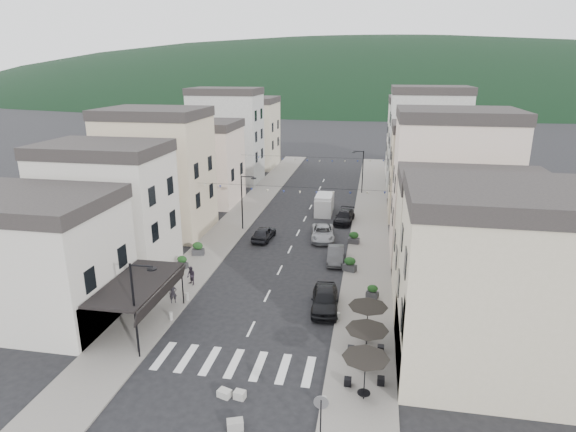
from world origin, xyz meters
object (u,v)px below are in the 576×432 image
object	(u,v)px
parked_car_c	(323,233)
parked_car_e	(264,233)
parked_car_a	(325,299)
pedestrian_b	(191,276)
delivery_van	(324,204)
parked_car_b	(336,255)
pedestrian_a	(173,293)
parked_car_d	(344,217)

from	to	relation	value
parked_car_c	parked_car_e	size ratio (longest dim) A/B	1.20
parked_car_a	parked_car_e	distance (m)	15.63
parked_car_c	pedestrian_b	distance (m)	15.77
parked_car_e	delivery_van	size ratio (longest dim) A/B	0.83
parked_car_a	parked_car_e	bearing A→B (deg)	114.96
parked_car_b	pedestrian_a	world-z (taller)	pedestrian_a
parked_car_c	parked_car_d	distance (m)	6.27
parked_car_c	parked_car_e	bearing A→B (deg)	-175.70
pedestrian_a	pedestrian_b	size ratio (longest dim) A/B	1.00
parked_car_a	pedestrian_b	xyz separation A→B (m)	(-10.99, 1.96, 0.08)
parked_car_a	pedestrian_b	distance (m)	11.16
parked_car_d	parked_car_e	xyz separation A→B (m)	(-7.71, -7.19, 0.04)
delivery_van	pedestrian_b	size ratio (longest dim) A/B	3.24
delivery_van	parked_car_a	bearing A→B (deg)	-84.63
parked_car_a	parked_car_c	world-z (taller)	parked_car_a
parked_car_c	parked_car_d	xyz separation A→B (m)	(1.80, 6.00, -0.02)
parked_car_d	pedestrian_b	distance (m)	21.79
parked_car_b	pedestrian_a	distance (m)	15.19
parked_car_b	pedestrian_b	world-z (taller)	pedestrian_b
parked_car_b	delivery_van	xyz separation A→B (m)	(-2.65, 15.02, 0.50)
parked_car_c	parked_car_d	world-z (taller)	parked_car_c
delivery_van	pedestrian_b	world-z (taller)	delivery_van
parked_car_a	parked_car_e	world-z (taller)	parked_car_a
parked_car_e	parked_car_d	bearing A→B (deg)	-132.08
parked_car_e	pedestrian_b	size ratio (longest dim) A/B	2.68
parked_car_b	pedestrian_a	size ratio (longest dim) A/B	2.66
parked_car_d	parked_car_e	bearing A→B (deg)	-130.60
pedestrian_b	pedestrian_a	bearing A→B (deg)	-60.45
parked_car_c	delivery_van	xyz separation A→B (m)	(-0.85, 9.32, 0.48)
parked_car_a	delivery_van	size ratio (longest dim) A/B	0.95
parked_car_e	delivery_van	bearing A→B (deg)	-110.79
parked_car_e	pedestrian_b	bearing A→B (deg)	79.19
parked_car_e	pedestrian_a	size ratio (longest dim) A/B	2.69
parked_car_e	pedestrian_a	world-z (taller)	pedestrian_a
pedestrian_a	pedestrian_b	distance (m)	3.18
parked_car_c	pedestrian_b	bearing A→B (deg)	-132.66
parked_car_b	parked_car_e	size ratio (longest dim) A/B	0.99
parked_car_b	parked_car_d	distance (m)	11.70
parked_car_d	pedestrian_a	size ratio (longest dim) A/B	2.99
parked_car_d	parked_car_a	bearing A→B (deg)	-83.58
pedestrian_a	parked_car_a	bearing A→B (deg)	-23.47
parked_car_b	parked_car_d	xyz separation A→B (m)	(0.00, 11.70, -0.01)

